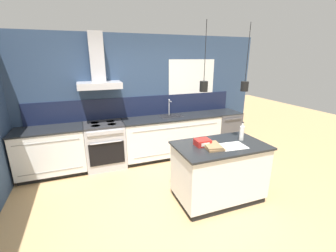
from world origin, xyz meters
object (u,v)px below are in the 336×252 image
oven_range (105,145)px  book_stack (213,146)px  red_supply_box (202,142)px  dishwasher (224,130)px  bottle_on_island (242,133)px

oven_range → book_stack: size_ratio=2.67×
book_stack → red_supply_box: red_supply_box is taller
book_stack → red_supply_box: 0.16m
dishwasher → red_supply_box: (-1.55, -1.69, 0.50)m
book_stack → red_supply_box: (-0.09, 0.13, 0.02)m
oven_range → bottle_on_island: bottle_on_island is taller
dishwasher → red_supply_box: 2.35m
oven_range → bottle_on_island: size_ratio=3.11×
red_supply_box → dishwasher: bearing=47.5°
dishwasher → book_stack: bearing=-128.7°
oven_range → red_supply_box: bearing=-53.3°
oven_range → book_stack: bearing=-53.4°
book_stack → oven_range: bearing=126.6°
red_supply_box → bottle_on_island: bearing=-1.1°
oven_range → dishwasher: same height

